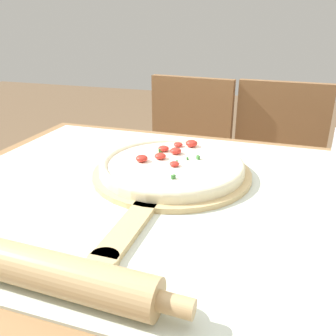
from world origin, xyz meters
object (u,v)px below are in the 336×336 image
Objects in this scene: pizza at (172,165)px; chair_left at (184,163)px; pizza_peel at (169,176)px; rolling_pin at (28,266)px; chair_right at (274,174)px.

chair_left is (-0.17, 0.72, -0.29)m from pizza.
rolling_pin is at bearing -101.10° from pizza_peel.
pizza_peel is at bearing -88.97° from pizza.
pizza_peel is at bearing -105.47° from chair_right.
pizza reaches higher than pizza_peel.
rolling_pin reaches higher than pizza_peel.
chair_right is (0.23, 0.74, -0.27)m from pizza_peel.
rolling_pin is 1.21m from chair_right.
chair_right reaches higher than pizza_peel.
pizza_peel is 0.82m from chair_right.
chair_left reaches higher than pizza_peel.
chair_right reaches higher than rolling_pin.
rolling_pin is at bearing -103.21° from chair_right.
pizza is 0.81m from chair_right.
chair_left is 1.00× the size of chair_right.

